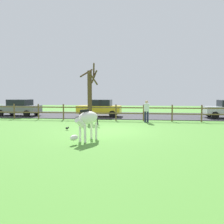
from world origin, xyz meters
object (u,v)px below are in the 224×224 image
at_px(zebra, 87,120).
at_px(parked_car_yellow, 100,108).
at_px(crow_on_grass, 67,128).
at_px(visitor_near_fence, 147,110).
at_px(bare_tree, 90,93).
at_px(parked_car_grey, 19,107).

distance_m(zebra, parked_car_yellow, 10.72).
distance_m(crow_on_grass, visitor_near_fence, 6.41).
height_order(bare_tree, parked_car_yellow, bare_tree).
bearing_deg(zebra, parked_car_yellow, 97.93).
distance_m(parked_car_yellow, parked_car_grey, 7.81).
bearing_deg(visitor_near_fence, crow_on_grass, -136.68).
bearing_deg(bare_tree, crow_on_grass, -91.79).
xyz_separation_m(bare_tree, parked_car_grey, (-7.56, 2.42, -1.39)).
xyz_separation_m(parked_car_yellow, parked_car_grey, (-7.80, -0.38, 0.00)).
bearing_deg(zebra, bare_tree, 102.39).
distance_m(bare_tree, parked_car_grey, 8.06).
height_order(parked_car_yellow, parked_car_grey, same).
relative_size(zebra, crow_on_grass, 8.41).
bearing_deg(parked_car_grey, zebra, -47.81).
bearing_deg(visitor_near_fence, zebra, -111.24).
bearing_deg(parked_car_yellow, crow_on_grass, -92.87).
xyz_separation_m(parked_car_grey, visitor_near_fence, (12.03, -3.16, 0.06)).
height_order(zebra, parked_car_yellow, parked_car_yellow).
bearing_deg(parked_car_grey, bare_tree, -17.76).
relative_size(crow_on_grass, parked_car_yellow, 0.05).
distance_m(bare_tree, crow_on_grass, 5.52).
height_order(crow_on_grass, parked_car_yellow, parked_car_yellow).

